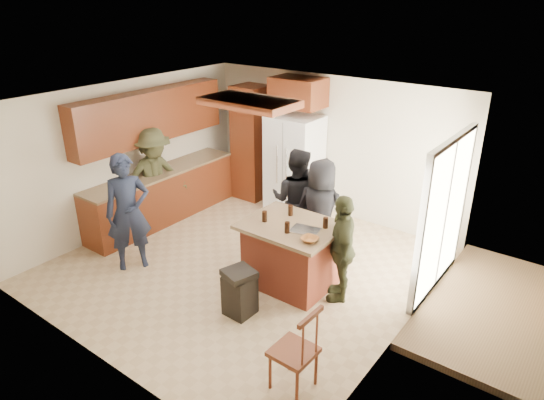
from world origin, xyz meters
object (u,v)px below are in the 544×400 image
Objects in this scene: person_counter at (155,178)px; spindle_chair at (295,352)px; trash_bin at (240,292)px; person_behind_left at (296,200)px; refrigerator at (294,165)px; person_front_left at (128,213)px; person_behind_right at (320,212)px; person_side_right at (342,248)px; kitchen_island at (291,254)px.

person_counter is 1.75× the size of spindle_chair.
person_counter reaches higher than spindle_chair.
spindle_chair is at bearing -26.26° from trash_bin.
refrigerator is (-0.85, 1.17, 0.07)m from person_behind_left.
person_behind_left is at bearing -8.63° from person_front_left.
person_behind_right reaches higher than person_side_right.
refrigerator is at bearing -70.74° from person_behind_left.
person_front_left reaches higher than spindle_chair.
person_front_left is 2.11m from trash_bin.
kitchen_island is at bearing 82.80° from person_behind_right.
kitchen_island is (2.94, -0.16, -0.40)m from person_counter.
person_side_right is at bearing 104.44° from spindle_chair.
spindle_chair is (1.14, -1.58, -0.02)m from kitchen_island.
person_front_left reaches higher than person_side_right.
person_front_left is at bearing -131.18° from person_counter.
person_counter is (-0.77, 1.16, -0.00)m from person_front_left.
person_behind_left is 0.95× the size of person_counter.
trash_bin is at bearing -56.69° from person_front_left.
refrigerator reaches higher than person_side_right.
person_behind_left reaches higher than kitchen_island.
person_front_left is 1.76× the size of spindle_chair.
refrigerator is (1.56, 1.93, 0.03)m from person_counter.
kitchen_island reaches higher than trash_bin.
person_side_right is 1.49× the size of spindle_chair.
person_behind_right is at bearing -43.74° from refrigerator.
person_front_left is 0.97× the size of refrigerator.
person_counter is at bearing 3.23° from person_behind_right.
refrigerator is at bearing 17.55° from person_front_left.
person_side_right is 0.77m from kitchen_island.
person_counter is 2.76× the size of trash_bin.
person_front_left reaches higher than person_counter.
spindle_chair is (1.68, -2.49, -0.38)m from person_behind_left.
person_counter is at bearing 156.97° from spindle_chair.
person_front_left is 3.19m from refrigerator.
person_behind_left is at bearing 124.05° from spindle_chair.
person_side_right reaches higher than kitchen_island.
person_counter is (-3.64, 0.02, 0.13)m from person_side_right.
person_side_right is (2.87, 1.14, -0.13)m from person_front_left.
person_behind_left is at bearing 102.37° from trash_bin.
trash_bin is at bearing 153.74° from spindle_chair.
spindle_chair is at bearing 107.58° from person_behind_left.
person_side_right is (0.73, -0.65, -0.07)m from person_behind_right.
person_front_left is 3.39m from spindle_chair.
trash_bin is (-0.83, -1.09, -0.42)m from person_side_right.
person_front_left is 1.37× the size of kitchen_island.
person_front_left is 2.51m from person_behind_left.
person_behind_left is 1.46m from person_side_right.
trash_bin is at bearing -96.28° from person_counter.
person_counter is 2.97m from kitchen_island.
refrigerator is (0.79, 3.09, 0.02)m from person_front_left.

